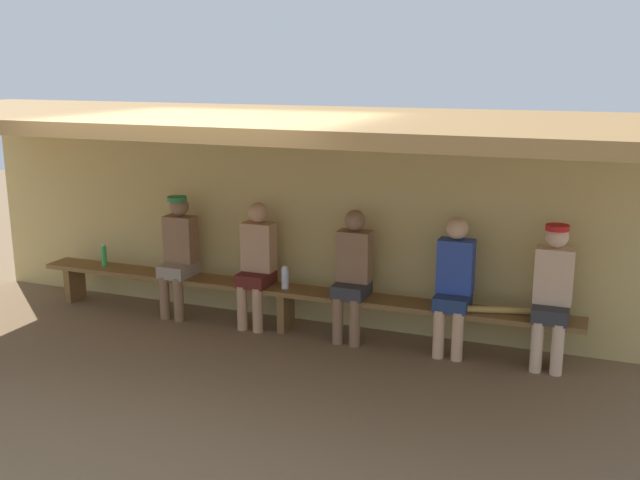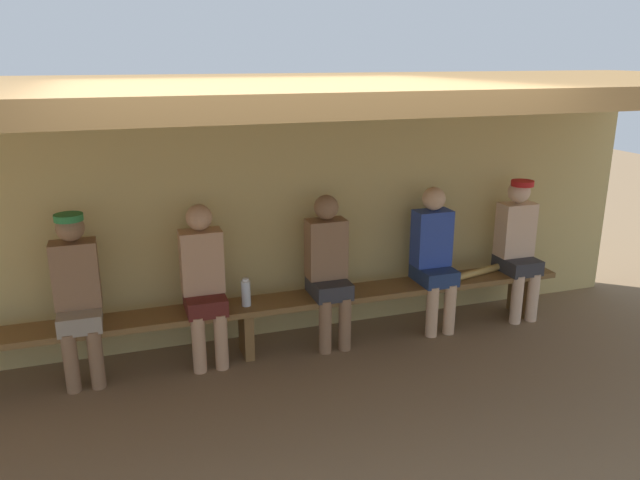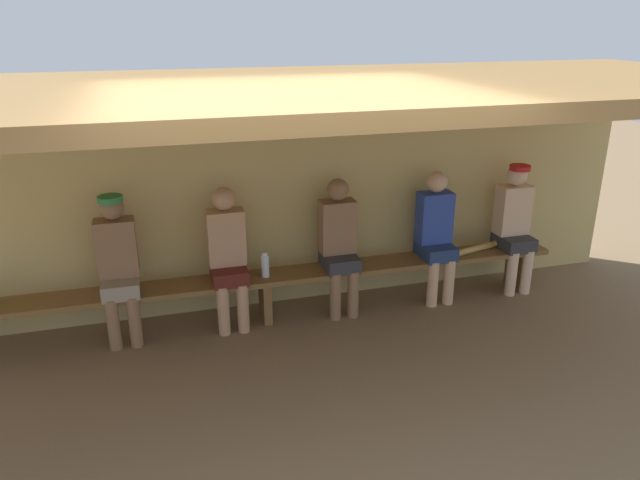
% 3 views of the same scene
% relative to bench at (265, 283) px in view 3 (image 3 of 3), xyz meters
% --- Properties ---
extents(ground_plane, '(24.00, 24.00, 0.00)m').
position_rel_bench_xyz_m(ground_plane, '(0.00, -1.55, -0.39)').
color(ground_plane, brown).
extents(back_wall, '(8.00, 0.20, 2.20)m').
position_rel_bench_xyz_m(back_wall, '(0.00, 0.45, 0.71)').
color(back_wall, tan).
rests_on(back_wall, ground).
extents(dugout_roof, '(8.00, 2.80, 0.12)m').
position_rel_bench_xyz_m(dugout_roof, '(0.00, -0.85, 1.87)').
color(dugout_roof, olive).
rests_on(dugout_roof, back_wall).
extents(bench, '(6.00, 0.36, 0.46)m').
position_rel_bench_xyz_m(bench, '(0.00, 0.00, 0.00)').
color(bench, brown).
rests_on(bench, ground).
extents(player_in_blue, '(0.34, 0.42, 1.34)m').
position_rel_bench_xyz_m(player_in_blue, '(2.67, 0.00, 0.36)').
color(player_in_blue, '#333338').
rests_on(player_in_blue, ground).
extents(player_rightmost, '(0.34, 0.42, 1.34)m').
position_rel_bench_xyz_m(player_rightmost, '(1.77, 0.00, 0.34)').
color(player_rightmost, navy).
rests_on(player_rightmost, ground).
extents(player_near_post, '(0.34, 0.42, 1.34)m').
position_rel_bench_xyz_m(player_near_post, '(-0.33, 0.00, 0.34)').
color(player_near_post, '#591E19').
rests_on(player_near_post, ground).
extents(player_middle, '(0.34, 0.42, 1.34)m').
position_rel_bench_xyz_m(player_middle, '(-1.29, 0.00, 0.36)').
color(player_middle, gray).
rests_on(player_middle, ground).
extents(player_with_sunglasses, '(0.34, 0.42, 1.34)m').
position_rel_bench_xyz_m(player_with_sunglasses, '(0.74, 0.00, 0.34)').
color(player_with_sunglasses, '#333338').
rests_on(player_with_sunglasses, ground).
extents(water_bottle_orange, '(0.08, 0.08, 0.24)m').
position_rel_bench_xyz_m(water_bottle_orange, '(0.01, -0.02, 0.19)').
color(water_bottle_orange, silver).
rests_on(water_bottle_orange, bench).
extents(baseball_bat, '(0.86, 0.29, 0.07)m').
position_rel_bench_xyz_m(baseball_bat, '(2.26, -0.00, 0.11)').
color(baseball_bat, tan).
rests_on(baseball_bat, bench).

